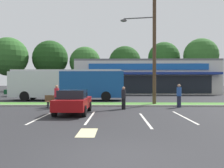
% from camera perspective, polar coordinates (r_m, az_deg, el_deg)
% --- Properties ---
extents(ground_plane, '(240.00, 240.00, 0.00)m').
position_cam_1_polar(ground_plane, '(6.19, 0.09, -17.74)').
color(ground_plane, '#262628').
extents(grass_median, '(56.00, 2.20, 0.12)m').
position_cam_1_polar(grass_median, '(19.97, 0.70, -4.94)').
color(grass_median, '#427A2D').
rests_on(grass_median, ground_plane).
extents(curb_lip, '(56.00, 0.24, 0.12)m').
position_cam_1_polar(curb_lip, '(18.76, 0.68, -5.29)').
color(curb_lip, '#99968C').
rests_on(curb_lip, ground_plane).
extents(parking_stripe_0, '(0.12, 4.80, 0.01)m').
position_cam_1_polar(parking_stripe_0, '(13.68, -16.61, -7.68)').
color(parking_stripe_0, silver).
rests_on(parking_stripe_0, ground_plane).
extents(parking_stripe_1, '(0.12, 4.80, 0.01)m').
position_cam_1_polar(parking_stripe_1, '(13.14, -5.23, -8.00)').
color(parking_stripe_1, silver).
rests_on(parking_stripe_1, ground_plane).
extents(parking_stripe_2, '(0.12, 4.80, 0.01)m').
position_cam_1_polar(parking_stripe_2, '(12.29, 8.01, -8.59)').
color(parking_stripe_2, silver).
rests_on(parking_stripe_2, ground_plane).
extents(parking_stripe_3, '(0.12, 4.80, 0.01)m').
position_cam_1_polar(parking_stripe_3, '(13.73, 17.00, -7.65)').
color(parking_stripe_3, silver).
rests_on(parking_stripe_3, ground_plane).
extents(lot_arrow, '(0.70, 1.60, 0.01)m').
position_cam_1_polar(lot_arrow, '(9.20, -6.05, -11.65)').
color(lot_arrow, beige).
rests_on(lot_arrow, ground_plane).
extents(storefront_building, '(22.89, 11.81, 5.56)m').
position_cam_1_polar(storefront_building, '(41.43, 7.87, 1.61)').
color(storefront_building, beige).
rests_on(storefront_building, ground_plane).
extents(tree_far_left, '(8.26, 8.26, 11.54)m').
position_cam_1_polar(tree_far_left, '(55.27, -23.83, 6.08)').
color(tree_far_left, '#473323').
rests_on(tree_far_left, ground_plane).
extents(tree_left, '(7.93, 7.93, 11.32)m').
position_cam_1_polar(tree_left, '(54.99, -14.77, 6.07)').
color(tree_left, '#473323').
rests_on(tree_left, ground_plane).
extents(tree_mid_left, '(6.95, 6.95, 9.93)m').
position_cam_1_polar(tree_mid_left, '(53.40, -6.59, 5.29)').
color(tree_mid_left, '#473323').
rests_on(tree_mid_left, ground_plane).
extents(tree_mid, '(6.99, 6.99, 9.77)m').
position_cam_1_polar(tree_mid, '(51.22, 3.13, 5.30)').
color(tree_mid, '#473323').
rests_on(tree_mid, ground_plane).
extents(tree_mid_right, '(6.95, 6.95, 10.80)m').
position_cam_1_polar(tree_mid_right, '(53.30, 12.48, 6.22)').
color(tree_mid_right, '#473323').
rests_on(tree_mid_right, ground_plane).
extents(tree_right, '(7.01, 7.01, 10.93)m').
position_cam_1_polar(tree_right, '(51.79, 20.79, 6.49)').
color(tree_right, '#473323').
rests_on(tree_right, ground_plane).
extents(utility_pole, '(3.12, 2.39, 10.24)m').
position_cam_1_polar(utility_pole, '(20.27, 9.86, 10.48)').
color(utility_pole, '#4C3826').
rests_on(utility_pole, ground_plane).
extents(city_bus, '(12.04, 2.82, 3.25)m').
position_cam_1_polar(city_bus, '(25.53, -10.74, 0.06)').
color(city_bus, '#144793').
rests_on(city_bus, ground_plane).
extents(bus_stop_bench, '(1.60, 0.45, 0.95)m').
position_cam_1_polar(bus_stop_bench, '(18.37, -13.51, -4.03)').
color(bus_stop_bench, brown).
rests_on(bus_stop_bench, ground_plane).
extents(car_0, '(1.90, 4.16, 1.46)m').
position_cam_1_polar(car_0, '(14.58, -9.37, -4.22)').
color(car_0, maroon).
rests_on(car_0, ground_plane).
extents(car_2, '(4.23, 1.87, 1.47)m').
position_cam_1_polar(car_2, '(34.25, -21.08, -1.56)').
color(car_2, '#0C3F1E').
rests_on(car_2, ground_plane).
extents(pedestrian_near_bench, '(0.35, 0.35, 1.72)m').
position_cam_1_polar(pedestrian_near_bench, '(17.62, -13.30, -3.04)').
color(pedestrian_near_bench, '#1E2338').
rests_on(pedestrian_near_bench, ground_plane).
extents(pedestrian_by_pole, '(0.33, 0.33, 1.62)m').
position_cam_1_polar(pedestrian_by_pole, '(16.65, 2.84, -3.41)').
color(pedestrian_by_pole, black).
rests_on(pedestrian_by_pole, ground_plane).
extents(pedestrian_mid, '(0.36, 0.36, 1.79)m').
position_cam_1_polar(pedestrian_mid, '(18.66, 15.98, -2.75)').
color(pedestrian_mid, '#1E2338').
rests_on(pedestrian_mid, ground_plane).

